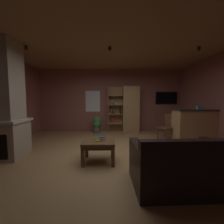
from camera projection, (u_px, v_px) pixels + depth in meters
name	position (u px, v px, depth m)	size (l,w,h in m)	color
floor	(112.00, 156.00, 3.45)	(6.29, 5.71, 0.02)	#A37A4C
wall_back	(111.00, 101.00, 6.22)	(6.41, 0.06, 2.75)	#8E544C
ceiling	(112.00, 41.00, 3.24)	(6.29, 5.71, 0.02)	#8E6B47
window_pane_back	(93.00, 101.00, 6.18)	(0.64, 0.01, 0.92)	white
stone_fireplace	(2.00, 106.00, 3.24)	(1.00, 0.78, 2.75)	tan
bookshelf_cabinet	(129.00, 110.00, 6.00)	(1.34, 0.41, 1.97)	#A87F51
kitchen_bar_counter	(197.00, 126.00, 4.36)	(1.45, 0.64, 1.10)	#A87F51
tissue_box	(199.00, 107.00, 4.27)	(0.12, 0.12, 0.11)	#598CBF
leather_couch	(182.00, 168.00, 2.15)	(1.48, 0.88, 0.84)	black
coffee_table	(99.00, 145.00, 3.07)	(0.70, 0.58, 0.47)	brown
table_book_0	(98.00, 141.00, 3.01)	(0.10, 0.11, 0.03)	gold
table_book_1	(97.00, 138.00, 3.10)	(0.10, 0.10, 0.03)	#387247
table_book_2	(102.00, 137.00, 3.12)	(0.13, 0.11, 0.02)	#2D4C8C
dining_chair	(167.00, 125.00, 4.68)	(0.56, 0.56, 0.92)	brown
potted_floor_plant	(97.00, 124.00, 5.88)	(0.33, 0.34, 0.71)	#4C4C51
wall_mounted_tv	(166.00, 98.00, 6.20)	(0.95, 0.06, 0.54)	black
track_light_spot_0	(26.00, 48.00, 3.46)	(0.07, 0.07, 0.09)	black
track_light_spot_1	(110.00, 49.00, 3.51)	(0.07, 0.07, 0.09)	black
track_light_spot_2	(199.00, 49.00, 3.51)	(0.07, 0.07, 0.09)	black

